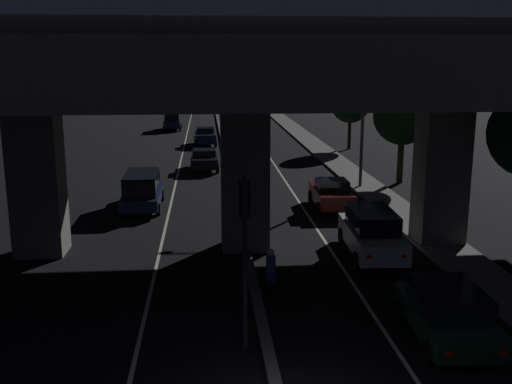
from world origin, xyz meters
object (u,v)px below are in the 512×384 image
Objects in this scene: car_white_second at (372,232)px; car_dark_blue_third_oncoming at (205,136)px; car_dark_blue_fourth_oncoming at (173,120)px; street_lamp at (357,110)px; car_black_second_oncoming at (204,159)px; motorcycle_black_filtering_mid at (258,221)px; motorcycle_blue_filtering_near at (271,273)px; car_dark_blue_lead_oncoming at (142,190)px; traffic_light_left_of_median at (244,230)px; car_dark_green_lead at (448,312)px; car_dark_red_third at (331,194)px; pedestrian_on_sidewalk at (429,222)px.

car_white_second is 1.19× the size of car_dark_blue_third_oncoming.
street_lamp is at bearing 21.98° from car_dark_blue_fourth_oncoming.
motorcycle_black_filtering_mid is at bearing 7.13° from car_black_second_oncoming.
car_dark_blue_lead_oncoming is at bearing 25.54° from motorcycle_blue_filtering_near.
car_black_second_oncoming is 12.04m from car_dark_blue_third_oncoming.
traffic_light_left_of_median is 1.17× the size of car_black_second_oncoming.
car_dark_green_lead reaches higher than motorcycle_blue_filtering_near.
car_dark_blue_third_oncoming reaches higher than motorcycle_blue_filtering_near.
street_lamp reaches higher than motorcycle_black_filtering_mid.
car_white_second is at bearing 9.38° from car_dark_blue_third_oncoming.
motorcycle_black_filtering_mid is (5.66, -39.78, -0.39)m from car_dark_blue_fourth_oncoming.
street_lamp reaches higher than car_black_second_oncoming.
car_dark_blue_fourth_oncoming reaches higher than motorcycle_black_filtering_mid.
car_dark_green_lead is 11.09m from motorcycle_black_filtering_mid.
motorcycle_black_filtering_mid is (-4.14, -4.36, -0.14)m from car_dark_red_third.
car_white_second is at bearing 17.69° from car_black_second_oncoming.
car_dark_blue_fourth_oncoming reaches higher than pedestrian_on_sidewalk.
pedestrian_on_sidewalk is (9.15, -17.74, 0.23)m from car_black_second_oncoming.
car_dark_blue_third_oncoming is (-6.37, 30.93, -0.15)m from car_white_second.
car_dark_red_third reaches higher than car_black_second_oncoming.
car_dark_green_lead is 8.68m from pedestrian_on_sidewalk.
car_dark_blue_fourth_oncoming is (-9.81, 42.87, 0.08)m from car_white_second.
motorcycle_blue_filtering_near is at bearing -113.08° from street_lamp.
pedestrian_on_sidewalk is at bearing 26.15° from car_black_second_oncoming.
car_dark_red_third is 6.01m from motorcycle_black_filtering_mid.
traffic_light_left_of_median is 0.97× the size of car_white_second.
car_dark_blue_third_oncoming is 27.92m from motorcycle_black_filtering_mid.
car_dark_blue_third_oncoming is at bearing 14.35° from car_white_second.
street_lamp is at bearing 68.13° from traffic_light_left_of_median.
traffic_light_left_of_median is 2.40× the size of motorcycle_black_filtering_mid.
street_lamp is at bearing 91.93° from pedestrian_on_sidewalk.
car_dark_blue_lead_oncoming is at bearing 0.74° from car_dark_blue_fourth_oncoming.
car_dark_red_third is 2.07× the size of motorcycle_black_filtering_mid.
motorcycle_blue_filtering_near is at bearing 7.22° from car_dark_blue_fourth_oncoming.
car_white_second is at bearing -100.86° from street_lamp.
car_black_second_oncoming is at bearing 8.37° from car_dark_blue_fourth_oncoming.
car_dark_blue_lead_oncoming is at bearing 51.47° from car_white_second.
street_lamp reaches higher than traffic_light_left_of_median.
car_dark_blue_lead_oncoming is at bearing 85.52° from car_dark_red_third.
car_dark_blue_fourth_oncoming is (-4.45, 49.86, -2.16)m from traffic_light_left_of_median.
motorcycle_blue_filtering_near reaches higher than car_black_second_oncoming.
car_dark_red_third is 1.01× the size of car_black_second_oncoming.
car_dark_blue_lead_oncoming is 1.10× the size of car_dark_blue_fourth_oncoming.
car_dark_green_lead is 1.01× the size of car_dark_blue_third_oncoming.
traffic_light_left_of_median is 1.16× the size of car_dark_red_third.
traffic_light_left_of_median is 0.97× the size of car_dark_blue_lead_oncoming.
motorcycle_blue_filtering_near is (-4.26, -3.30, -0.33)m from car_white_second.
street_lamp is at bearing -25.20° from car_dark_red_third.
car_dark_red_third is (5.35, 14.44, -2.40)m from traffic_light_left_of_median.
car_white_second is at bearing -157.10° from pedestrian_on_sidewalk.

